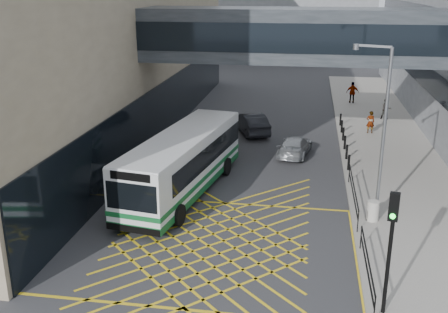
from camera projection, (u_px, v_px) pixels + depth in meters
The scene contains 17 objects.
ground at pixel (208, 246), 21.69m from camera, with size 120.00×120.00×0.00m, color #333335.
building_whsmith at pixel (0, 18), 36.90m from camera, with size 24.17×42.00×16.00m.
skybridge at pixel (298, 35), 30.10m from camera, with size 20.00×4.10×3.00m.
pavement at pixel (386, 148), 34.33m from camera, with size 6.00×54.00×0.16m, color gray.
box_junction at pixel (208, 246), 21.69m from camera, with size 12.00×9.00×0.01m.
bus at pixel (184, 161), 26.76m from camera, with size 4.29×11.45×3.14m.
car_white at pixel (145, 177), 27.52m from camera, with size 1.68×4.10×1.31m, color white.
car_dark at pixel (251, 123), 37.76m from camera, with size 1.87×4.78×1.50m, color black.
car_silver at pixel (295, 145), 32.93m from camera, with size 1.74×4.13×1.28m, color #909498.
traffic_light at pixel (391, 237), 16.09m from camera, with size 0.34×0.51×4.29m.
street_lamp at pixel (381, 123), 22.89m from camera, with size 1.70×0.82×7.71m.
litter_bin at pixel (373, 211), 23.54m from camera, with size 0.53×0.53×0.92m, color #ADA89E.
kerb_railings at pixel (359, 219), 22.13m from camera, with size 0.05×12.54×1.00m.
bollards at pixel (344, 138), 34.58m from camera, with size 0.14×10.14×0.90m.
pedestrian_a at pixel (370, 122), 37.18m from camera, with size 0.63×0.45×1.58m, color gray.
pedestrian_b at pixel (386, 109), 40.96m from camera, with size 0.78×0.45×1.59m, color gray.
pedestrian_c at pixel (352, 92), 46.47m from camera, with size 1.11×0.53×1.87m, color gray.
Camera 1 is at (3.77, -19.05, 10.37)m, focal length 42.00 mm.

